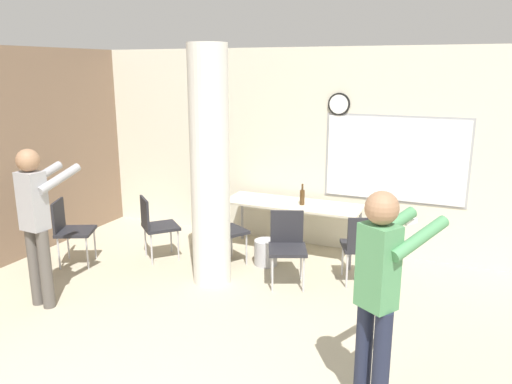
{
  "coord_description": "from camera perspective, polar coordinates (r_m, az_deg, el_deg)",
  "views": [
    {
      "loc": [
        2.02,
        -1.69,
        2.55
      ],
      "look_at": [
        0.01,
        2.91,
        1.28
      ],
      "focal_mm": 35.0,
      "sensor_mm": 36.0,
      "label": 1
    }
  ],
  "objects": [
    {
      "name": "person_watching_back",
      "position": [
        5.74,
        -23.8,
        -2.48
      ],
      "size": [
        0.41,
        0.65,
        1.73
      ],
      "color": "#514C47",
      "rests_on": "ground_plane"
    },
    {
      "name": "wall_back",
      "position": [
        7.13,
        7.08,
        4.83
      ],
      "size": [
        8.0,
        0.15,
        2.8
      ],
      "color": "beige",
      "rests_on": "ground_plane"
    },
    {
      "name": "chair_table_right",
      "position": [
        6.05,
        12.02,
        -5.81
      ],
      "size": [
        0.57,
        0.57,
        0.87
      ],
      "color": "#232328",
      "rests_on": "ground_plane"
    },
    {
      "name": "chair_table_front",
      "position": [
        5.96,
        3.59,
        -5.81
      ],
      "size": [
        0.58,
        0.58,
        0.87
      ],
      "color": "#232328",
      "rests_on": "ground_plane"
    },
    {
      "name": "chair_table_left",
      "position": [
        6.5,
        -3.85,
        -4.1
      ],
      "size": [
        0.6,
        0.6,
        0.87
      ],
      "color": "#232328",
      "rests_on": "ground_plane"
    },
    {
      "name": "support_pillar",
      "position": [
        5.8,
        -5.29,
        2.72
      ],
      "size": [
        0.46,
        0.46,
        2.8
      ],
      "color": "silver",
      "rests_on": "ground_plane"
    },
    {
      "name": "chair_by_left_wall",
      "position": [
        6.95,
        -20.51,
        -3.78
      ],
      "size": [
        0.59,
        0.59,
        0.87
      ],
      "color": "#232328",
      "rests_on": "ground_plane"
    },
    {
      "name": "bottle_on_table",
      "position": [
        6.75,
        5.31,
        -0.55
      ],
      "size": [
        0.07,
        0.07,
        0.29
      ],
      "color": "#4C3319",
      "rests_on": "folding_table"
    },
    {
      "name": "folding_table",
      "position": [
        6.86,
        4.18,
        -1.64
      ],
      "size": [
        1.89,
        0.65,
        0.73
      ],
      "color": "beige",
      "rests_on": "ground_plane"
    },
    {
      "name": "chair_near_pillar",
      "position": [
        6.81,
        -11.43,
        -3.51
      ],
      "size": [
        0.62,
        0.62,
        0.87
      ],
      "color": "#232328",
      "rests_on": "ground_plane"
    },
    {
      "name": "waste_bin",
      "position": [
        6.61,
        1.12,
        -6.92
      ],
      "size": [
        0.3,
        0.3,
        0.33
      ],
      "color": "#B2B2B7",
      "rests_on": "ground_plane"
    },
    {
      "name": "person_playing_side",
      "position": [
        3.73,
        13.92,
        -10.52
      ],
      "size": [
        0.6,
        0.71,
        1.73
      ],
      "color": "#1E2338",
      "rests_on": "ground_plane"
    }
  ]
}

